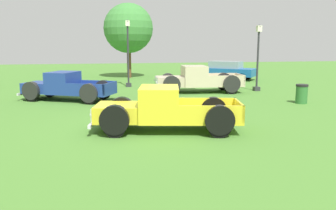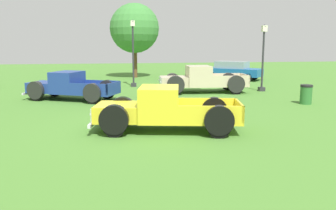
{
  "view_description": "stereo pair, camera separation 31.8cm",
  "coord_description": "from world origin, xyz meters",
  "px_view_note": "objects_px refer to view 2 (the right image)",
  "views": [
    {
      "loc": [
        -1.52,
        -12.06,
        2.97
      ],
      "look_at": [
        0.6,
        -0.66,
        0.9
      ],
      "focal_mm": 37.35,
      "sensor_mm": 36.0,
      "label": 1
    },
    {
      "loc": [
        -1.2,
        -12.11,
        2.97
      ],
      "look_at": [
        0.6,
        -0.66,
        0.9
      ],
      "focal_mm": 37.35,
      "sensor_mm": 36.0,
      "label": 2
    }
  ],
  "objects_px": {
    "lamp_post_near": "(263,57)",
    "oak_tree_east": "(135,28)",
    "lamp_post_far": "(133,52)",
    "trash_can": "(306,94)",
    "pickup_truck_behind_right": "(67,86)",
    "pickup_truck_foreground": "(157,110)",
    "picnic_table": "(67,78)",
    "sedan_distant_b": "(233,70)",
    "pickup_truck_behind_left": "(197,80)"
  },
  "relations": [
    {
      "from": "lamp_post_near",
      "to": "oak_tree_east",
      "type": "bearing_deg",
      "value": 126.02
    },
    {
      "from": "lamp_post_far",
      "to": "oak_tree_east",
      "type": "height_order",
      "value": "oak_tree_east"
    },
    {
      "from": "lamp_post_near",
      "to": "trash_can",
      "type": "xyz_separation_m",
      "value": [
        0.19,
        -4.78,
        -1.66
      ]
    },
    {
      "from": "pickup_truck_behind_right",
      "to": "trash_can",
      "type": "distance_m",
      "value": 12.2
    },
    {
      "from": "pickup_truck_behind_right",
      "to": "oak_tree_east",
      "type": "height_order",
      "value": "oak_tree_east"
    },
    {
      "from": "pickup_truck_foreground",
      "to": "picnic_table",
      "type": "height_order",
      "value": "pickup_truck_foreground"
    },
    {
      "from": "pickup_truck_foreground",
      "to": "sedan_distant_b",
      "type": "xyz_separation_m",
      "value": [
        8.24,
        15.85,
        0.06
      ]
    },
    {
      "from": "trash_can",
      "to": "sedan_distant_b",
      "type": "bearing_deg",
      "value": 88.24
    },
    {
      "from": "lamp_post_near",
      "to": "pickup_truck_foreground",
      "type": "bearing_deg",
      "value": -130.71
    },
    {
      "from": "pickup_truck_behind_left",
      "to": "pickup_truck_behind_right",
      "type": "bearing_deg",
      "value": -168.52
    },
    {
      "from": "oak_tree_east",
      "to": "picnic_table",
      "type": "bearing_deg",
      "value": -137.31
    },
    {
      "from": "sedan_distant_b",
      "to": "lamp_post_far",
      "type": "relative_size",
      "value": 1.02
    },
    {
      "from": "picnic_table",
      "to": "trash_can",
      "type": "relative_size",
      "value": 2.26
    },
    {
      "from": "sedan_distant_b",
      "to": "picnic_table",
      "type": "height_order",
      "value": "sedan_distant_b"
    },
    {
      "from": "pickup_truck_foreground",
      "to": "lamp_post_near",
      "type": "height_order",
      "value": "lamp_post_near"
    },
    {
      "from": "pickup_truck_behind_right",
      "to": "lamp_post_near",
      "type": "xyz_separation_m",
      "value": [
        11.58,
        1.57,
        1.43
      ]
    },
    {
      "from": "pickup_truck_foreground",
      "to": "lamp_post_far",
      "type": "xyz_separation_m",
      "value": [
        -0.07,
        12.43,
        1.63
      ]
    },
    {
      "from": "pickup_truck_foreground",
      "to": "oak_tree_east",
      "type": "bearing_deg",
      "value": 88.59
    },
    {
      "from": "pickup_truck_foreground",
      "to": "sedan_distant_b",
      "type": "distance_m",
      "value": 17.87
    },
    {
      "from": "picnic_table",
      "to": "oak_tree_east",
      "type": "distance_m",
      "value": 7.92
    },
    {
      "from": "pickup_truck_foreground",
      "to": "pickup_truck_behind_right",
      "type": "distance_m",
      "value": 8.33
    },
    {
      "from": "pickup_truck_behind_right",
      "to": "lamp_post_near",
      "type": "distance_m",
      "value": 11.77
    },
    {
      "from": "oak_tree_east",
      "to": "pickup_truck_behind_right",
      "type": "bearing_deg",
      "value": -110.73
    },
    {
      "from": "sedan_distant_b",
      "to": "trash_can",
      "type": "height_order",
      "value": "sedan_distant_b"
    },
    {
      "from": "pickup_truck_behind_left",
      "to": "trash_can",
      "type": "bearing_deg",
      "value": -47.52
    },
    {
      "from": "lamp_post_far",
      "to": "trash_can",
      "type": "height_order",
      "value": "lamp_post_far"
    },
    {
      "from": "pickup_truck_foreground",
      "to": "trash_can",
      "type": "relative_size",
      "value": 5.48
    },
    {
      "from": "pickup_truck_behind_left",
      "to": "pickup_truck_foreground",
      "type": "bearing_deg",
      "value": -111.8
    },
    {
      "from": "sedan_distant_b",
      "to": "oak_tree_east",
      "type": "xyz_separation_m",
      "value": [
        -7.77,
        3.02,
        3.4
      ]
    },
    {
      "from": "picnic_table",
      "to": "trash_can",
      "type": "distance_m",
      "value": 16.04
    },
    {
      "from": "trash_can",
      "to": "oak_tree_east",
      "type": "xyz_separation_m",
      "value": [
        -7.42,
        14.72,
        3.7
      ]
    },
    {
      "from": "picnic_table",
      "to": "oak_tree_east",
      "type": "bearing_deg",
      "value": 42.69
    },
    {
      "from": "sedan_distant_b",
      "to": "lamp_post_near",
      "type": "distance_m",
      "value": 7.07
    },
    {
      "from": "sedan_distant_b",
      "to": "oak_tree_east",
      "type": "bearing_deg",
      "value": 158.8
    },
    {
      "from": "pickup_truck_behind_left",
      "to": "picnic_table",
      "type": "distance_m",
      "value": 9.77
    },
    {
      "from": "picnic_table",
      "to": "lamp_post_near",
      "type": "bearing_deg",
      "value": -22.73
    },
    {
      "from": "pickup_truck_foreground",
      "to": "picnic_table",
      "type": "bearing_deg",
      "value": 108.37
    },
    {
      "from": "pickup_truck_behind_left",
      "to": "oak_tree_east",
      "type": "bearing_deg",
      "value": 107.17
    },
    {
      "from": "trash_can",
      "to": "pickup_truck_behind_left",
      "type": "bearing_deg",
      "value": 132.48
    },
    {
      "from": "lamp_post_near",
      "to": "oak_tree_east",
      "type": "xyz_separation_m",
      "value": [
        -7.22,
        9.94,
        2.05
      ]
    },
    {
      "from": "lamp_post_near",
      "to": "picnic_table",
      "type": "relative_size",
      "value": 1.9
    },
    {
      "from": "pickup_truck_foreground",
      "to": "pickup_truck_behind_left",
      "type": "bearing_deg",
      "value": 68.2
    },
    {
      "from": "pickup_truck_behind_left",
      "to": "oak_tree_east",
      "type": "xyz_separation_m",
      "value": [
        -3.09,
        9.99,
        3.41
      ]
    },
    {
      "from": "lamp_post_far",
      "to": "picnic_table",
      "type": "height_order",
      "value": "lamp_post_far"
    },
    {
      "from": "lamp_post_far",
      "to": "trash_can",
      "type": "xyz_separation_m",
      "value": [
        7.95,
        -8.28,
        -1.88
      ]
    },
    {
      "from": "lamp_post_near",
      "to": "pickup_truck_behind_left",
      "type": "bearing_deg",
      "value": -179.26
    },
    {
      "from": "pickup_truck_foreground",
      "to": "lamp_post_near",
      "type": "bearing_deg",
      "value": 49.29
    },
    {
      "from": "sedan_distant_b",
      "to": "oak_tree_east",
      "type": "distance_m",
      "value": 9.01
    },
    {
      "from": "sedan_distant_b",
      "to": "lamp_post_far",
      "type": "xyz_separation_m",
      "value": [
        -8.31,
        -3.42,
        1.58
      ]
    },
    {
      "from": "pickup_truck_behind_right",
      "to": "sedan_distant_b",
      "type": "relative_size",
      "value": 1.12
    }
  ]
}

